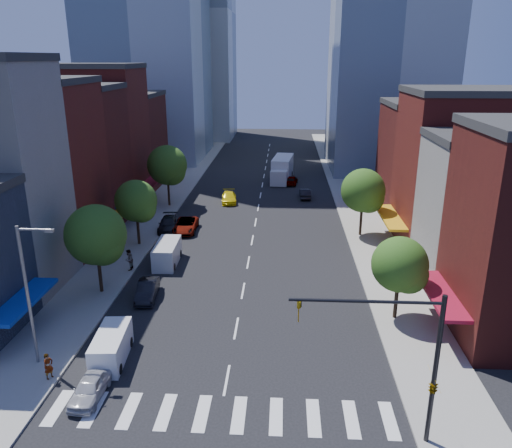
{
  "coord_description": "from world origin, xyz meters",
  "views": [
    {
      "loc": [
        3.17,
        -25.09,
        18.27
      ],
      "look_at": [
        0.93,
        14.48,
        5.0
      ],
      "focal_mm": 35.0,
      "sensor_mm": 36.0,
      "label": 1
    }
  ],
  "objects": [
    {
      "name": "tree_right_far",
      "position": [
        11.65,
        25.92,
        4.86
      ],
      "size": [
        4.6,
        4.6,
        7.2
      ],
      "color": "black",
      "rests_on": "sidewalk_right"
    },
    {
      "name": "parked_car_second",
      "position": [
        -7.5,
        10.26,
        0.69
      ],
      "size": [
        1.87,
        4.3,
        1.37
      ],
      "primitive_type": "imported",
      "rotation": [
        0.0,
        0.0,
        0.1
      ],
      "color": "black",
      "rests_on": "ground"
    },
    {
      "name": "streetlight",
      "position": [
        -11.81,
        1.0,
        5.28
      ],
      "size": [
        2.25,
        0.25,
        9.0
      ],
      "color": "slate",
      "rests_on": "sidewalk_left"
    },
    {
      "name": "parked_car_front",
      "position": [
        -7.5,
        -2.0,
        0.64
      ],
      "size": [
        1.6,
        3.79,
        1.28
      ],
      "primitive_type": "imported",
      "rotation": [
        0.0,
        0.0,
        -0.02
      ],
      "color": "#B2B2B7",
      "rests_on": "ground"
    },
    {
      "name": "sidewalk_right",
      "position": [
        12.5,
        40.0,
        0.07
      ],
      "size": [
        5.0,
        120.0,
        0.15
      ],
      "primitive_type": "cube",
      "color": "gray",
      "rests_on": "ground"
    },
    {
      "name": "parked_car_third",
      "position": [
        -7.5,
        26.4,
        0.7
      ],
      "size": [
        2.46,
        5.12,
        1.41
      ],
      "primitive_type": "imported",
      "rotation": [
        0.0,
        0.0,
        0.02
      ],
      "color": "#999999",
      "rests_on": "ground"
    },
    {
      "name": "bldg_left_3",
      "position": [
        -21.0,
        29.0,
        7.5
      ],
      "size": [
        12.0,
        8.0,
        15.0
      ],
      "primitive_type": "cube",
      "color": "#501714",
      "rests_on": "ground"
    },
    {
      "name": "pedestrian_near",
      "position": [
        -10.5,
        -0.59,
        0.97
      ],
      "size": [
        0.64,
        0.71,
        1.63
      ],
      "primitive_type": "imported",
      "rotation": [
        0.0,
        0.0,
        1.04
      ],
      "color": "#999999",
      "rests_on": "sidewalk_left"
    },
    {
      "name": "bldg_right_2",
      "position": [
        21.0,
        24.0,
        7.5
      ],
      "size": [
        12.0,
        10.0,
        15.0
      ],
      "primitive_type": "cube",
      "color": "maroon",
      "rests_on": "ground"
    },
    {
      "name": "cargo_van_far",
      "position": [
        -7.5,
        17.21,
        1.02
      ],
      "size": [
        2.1,
        4.87,
        2.05
      ],
      "rotation": [
        0.0,
        0.0,
        0.03
      ],
      "color": "silver",
      "rests_on": "ground"
    },
    {
      "name": "tree_left_near",
      "position": [
        -11.35,
        10.92,
        4.87
      ],
      "size": [
        4.8,
        4.8,
        7.3
      ],
      "color": "black",
      "rests_on": "sidewalk_left"
    },
    {
      "name": "bldg_left_5",
      "position": [
        -21.0,
        47.0,
        6.5
      ],
      "size": [
        12.0,
        10.0,
        13.0
      ],
      "primitive_type": "cube",
      "color": "#501714",
      "rests_on": "ground"
    },
    {
      "name": "crosswalk",
      "position": [
        0.0,
        -3.0,
        0.01
      ],
      "size": [
        19.0,
        3.0,
        0.01
      ],
      "primitive_type": "cube",
      "color": "silver",
      "rests_on": "ground"
    },
    {
      "name": "tree_left_far",
      "position": [
        -11.35,
        35.92,
        5.2
      ],
      "size": [
        5.0,
        5.0,
        7.75
      ],
      "color": "black",
      "rests_on": "sidewalk_left"
    },
    {
      "name": "ground",
      "position": [
        0.0,
        0.0,
        0.0
      ],
      "size": [
        220.0,
        220.0,
        0.0
      ],
      "primitive_type": "plane",
      "color": "black",
      "rests_on": "ground"
    },
    {
      "name": "traffic_signal",
      "position": [
        9.94,
        -4.5,
        4.16
      ],
      "size": [
        7.24,
        2.24,
        8.0
      ],
      "color": "black",
      "rests_on": "sidewalk_right"
    },
    {
      "name": "tree_right_near",
      "position": [
        11.65,
        7.92,
        4.19
      ],
      "size": [
        4.0,
        4.0,
        6.2
      ],
      "color": "black",
      "rests_on": "sidewalk_right"
    },
    {
      "name": "tree_left_mid",
      "position": [
        -11.35,
        21.92,
        4.53
      ],
      "size": [
        4.2,
        4.2,
        6.65
      ],
      "color": "black",
      "rests_on": "sidewalk_left"
    },
    {
      "name": "bldg_right_1",
      "position": [
        21.0,
        15.0,
        6.0
      ],
      "size": [
        12.0,
        8.0,
        12.0
      ],
      "primitive_type": "cube",
      "color": "#B4AFA6",
      "rests_on": "ground"
    },
    {
      "name": "tower_far_w",
      "position": [
        -18.0,
        95.0,
        28.0
      ],
      "size": [
        18.0,
        18.0,
        56.0
      ],
      "primitive_type": "cube",
      "color": "#9EA5AD",
      "rests_on": "ground"
    },
    {
      "name": "bldg_left_2",
      "position": [
        -21.0,
        20.5,
        8.0
      ],
      "size": [
        12.0,
        9.0,
        16.0
      ],
      "primitive_type": "cube",
      "color": "maroon",
      "rests_on": "ground"
    },
    {
      "name": "traffic_car_far",
      "position": [
        4.39,
        48.52,
        0.68
      ],
      "size": [
        2.04,
        4.13,
        1.35
      ],
      "primitive_type": "imported",
      "rotation": [
        0.0,
        0.0,
        3.03
      ],
      "color": "#999999",
      "rests_on": "ground"
    },
    {
      "name": "parked_car_rear",
      "position": [
        -9.5,
        26.68,
        0.72
      ],
      "size": [
        2.5,
        5.13,
        1.44
      ],
      "primitive_type": "imported",
      "rotation": [
        0.0,
        0.0,
        0.1
      ],
      "color": "black",
      "rests_on": "ground"
    },
    {
      "name": "sidewalk_left",
      "position": [
        -12.5,
        40.0,
        0.07
      ],
      "size": [
        5.0,
        120.0,
        0.15
      ],
      "primitive_type": "cube",
      "color": "gray",
      "rests_on": "ground"
    },
    {
      "name": "bldg_left_4",
      "position": [
        -21.0,
        37.5,
        8.5
      ],
      "size": [
        12.0,
        9.0,
        17.0
      ],
      "primitive_type": "cube",
      "color": "maroon",
      "rests_on": "ground"
    },
    {
      "name": "box_truck",
      "position": [
        2.93,
        51.15,
        1.69
      ],
      "size": [
        3.59,
        9.12,
        3.58
      ],
      "rotation": [
        0.0,
        0.0,
        -0.12
      ],
      "color": "silver",
      "rests_on": "ground"
    },
    {
      "name": "pedestrian_far",
      "position": [
        -10.5,
        15.37,
        1.11
      ],
      "size": [
        0.74,
        0.94,
        1.91
      ],
      "primitive_type": "imported",
      "rotation": [
        0.0,
        0.0,
        -1.59
      ],
      "color": "#999999",
      "rests_on": "sidewalk_left"
    },
    {
      "name": "traffic_car_oncoming",
      "position": [
        6.13,
        40.94,
        0.65
      ],
      "size": [
        1.5,
        4.0,
        1.3
      ],
      "primitive_type": "imported",
      "rotation": [
        0.0,
        0.0,
        3.17
      ],
      "color": "black",
      "rests_on": "ground"
    },
    {
      "name": "taxi",
      "position": [
        -3.99,
        38.26,
        0.67
      ],
      "size": [
        2.4,
        4.83,
        1.35
      ],
      "primitive_type": "imported",
      "rotation": [
        0.0,
        0.0,
        0.11
      ],
      "color": "yellow",
      "rests_on": "ground"
    },
    {
      "name": "cargo_van_near",
      "position": [
        -7.49,
        1.59,
        0.94
      ],
      "size": [
        2.12,
        4.56,
        1.89
      ],
      "rotation": [
        0.0,
        0.0,
        0.08
      ],
      "color": "white",
      "rests_on": "ground"
    },
    {
      "name": "bldg_right_3",
      "position": [
        21.0,
        34.0,
        6.5
      ],
      "size": [
        12.0,
        10.0,
        13.0
      ],
      "primitive_type": "cube",
      "color": "#501714",
      "rests_on": "ground"
    }
  ]
}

